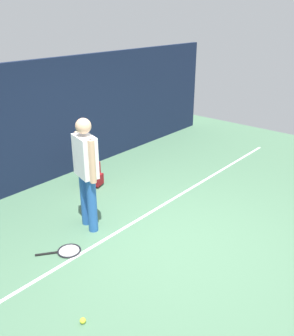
% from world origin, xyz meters
% --- Properties ---
extents(ground_plane, '(12.00, 12.00, 0.00)m').
position_xyz_m(ground_plane, '(0.00, 0.00, 0.00)').
color(ground_plane, '#4C7556').
extents(back_fence, '(10.00, 0.10, 2.27)m').
position_xyz_m(back_fence, '(0.00, 3.00, 1.13)').
color(back_fence, '#141E38').
rests_on(back_fence, ground).
extents(court_line, '(9.00, 0.05, 0.00)m').
position_xyz_m(court_line, '(0.00, 0.68, 0.00)').
color(court_line, white).
rests_on(court_line, ground).
extents(tennis_player, '(0.32, 0.51, 1.70)m').
position_xyz_m(tennis_player, '(-0.51, 1.10, 0.97)').
color(tennis_player, '#2659A5').
rests_on(tennis_player, ground).
extents(tennis_racket, '(0.60, 0.51, 0.03)m').
position_xyz_m(tennis_racket, '(-1.15, 0.86, 0.01)').
color(tennis_racket, black).
rests_on(tennis_racket, ground).
extents(backpack, '(0.35, 0.34, 0.44)m').
position_xyz_m(backpack, '(0.48, 2.14, 0.21)').
color(backpack, maroon).
rests_on(backpack, ground).
extents(tennis_ball_near_player, '(0.07, 0.07, 0.07)m').
position_xyz_m(tennis_ball_near_player, '(-1.82, -0.27, 0.03)').
color(tennis_ball_near_player, '#CCE033').
rests_on(tennis_ball_near_player, ground).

